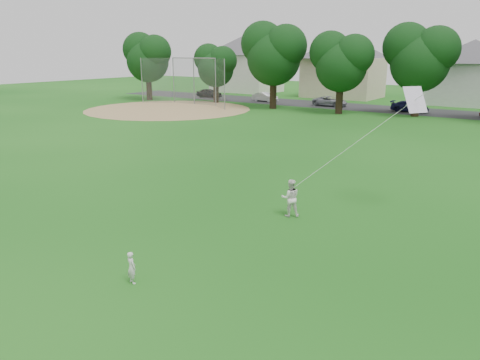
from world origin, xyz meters
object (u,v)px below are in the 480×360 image
Objects in this scene: older_boy at (290,198)px; toddler at (132,267)px; baseball_backstop at (191,82)px; kite at (352,145)px.

toddler is at bearing 45.88° from older_boy.
older_boy is 0.12× the size of baseball_backstop.
kite is (1.76, 1.50, 2.03)m from older_boy.
older_boy is 0.26× the size of kite.
older_boy is 39.83m from baseball_backstop.
toddler is 0.63× the size of older_boy.
kite reaches higher than older_boy.
older_boy is at bearing -82.88° from toddler.
baseball_backstop is at bearing -37.02° from toddler.
kite reaches higher than baseball_backstop.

